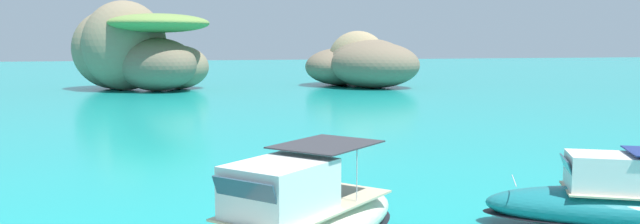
% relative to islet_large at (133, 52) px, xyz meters
% --- Properties ---
extents(islet_large, '(20.07, 18.83, 11.11)m').
position_rel_islet_large_xyz_m(islet_large, '(0.00, 0.00, 0.00)').
color(islet_large, '#84755B').
rests_on(islet_large, ground).
extents(islet_small, '(17.84, 21.54, 7.48)m').
position_rel_islet_large_xyz_m(islet_small, '(29.56, -1.35, -1.70)').
color(islet_small, '#756651').
rests_on(islet_small, ground).
extents(motorboat_teal, '(8.64, 5.99, 2.63)m').
position_rel_islet_large_xyz_m(motorboat_teal, '(18.50, -64.49, -3.93)').
color(motorboat_teal, '#19727A').
rests_on(motorboat_teal, ground).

